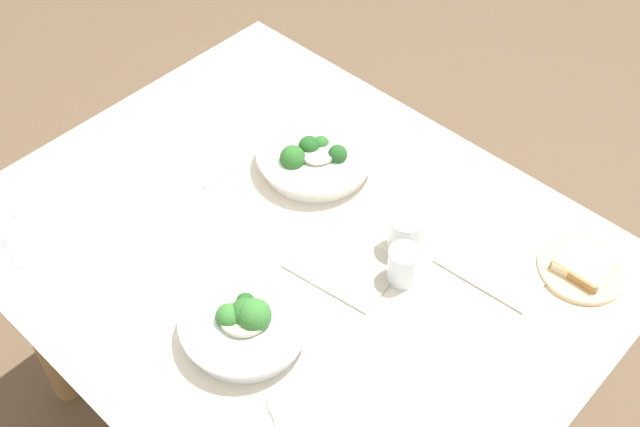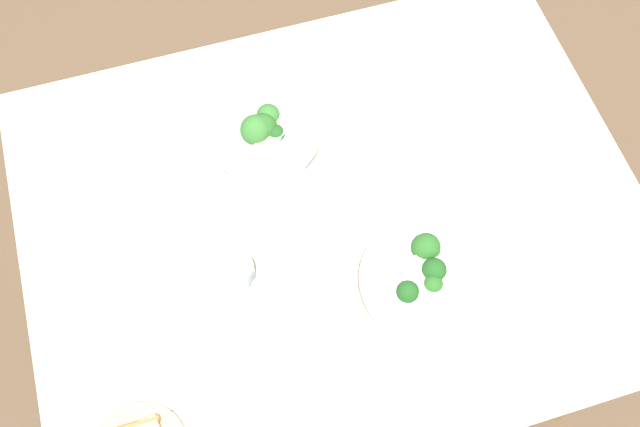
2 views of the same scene
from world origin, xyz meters
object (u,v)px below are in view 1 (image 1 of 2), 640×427
at_px(water_glass_side, 403,265).
at_px(napkin_folded_lower, 344,265).
at_px(broccoli_bowl_far, 315,157).
at_px(fork_by_near_bowl, 277,423).
at_px(table_knife_right, 5,241).
at_px(bread_side_plate, 582,268).
at_px(table_knife_left, 46,191).
at_px(napkin_folded_upper, 492,268).
at_px(fork_by_far_bowl, 224,176).
at_px(water_glass_center, 406,233).
at_px(broccoli_bowl_near, 246,323).

distance_m(water_glass_side, napkin_folded_lower, 0.13).
distance_m(broccoli_bowl_far, napkin_folded_lower, 0.31).
bearing_deg(broccoli_bowl_far, fork_by_near_bowl, -52.56).
xyz_separation_m(fork_by_near_bowl, table_knife_right, (-0.73, -0.10, -0.00)).
bearing_deg(bread_side_plate, table_knife_left, -147.94).
distance_m(fork_by_near_bowl, napkin_folded_upper, 0.56).
bearing_deg(fork_by_near_bowl, fork_by_far_bowl, -4.75).
height_order(table_knife_left, napkin_folded_upper, napkin_folded_upper).
xyz_separation_m(bread_side_plate, fork_by_far_bowl, (-0.75, -0.33, -0.01)).
relative_size(table_knife_right, napkin_folded_lower, 0.88).
xyz_separation_m(bread_side_plate, napkin_folded_upper, (-0.14, -0.12, -0.01)).
relative_size(water_glass_center, fork_by_near_bowl, 0.89).
height_order(bread_side_plate, fork_by_near_bowl, bread_side_plate).
bearing_deg(broccoli_bowl_near, napkin_folded_lower, 84.01).
distance_m(broccoli_bowl_near, bread_side_plate, 0.71).
height_order(broccoli_bowl_far, napkin_folded_lower, broccoli_bowl_far).
xyz_separation_m(bread_side_plate, fork_by_near_bowl, (-0.22, -0.68, -0.01)).
relative_size(water_glass_center, napkin_folded_upper, 0.42).
xyz_separation_m(broccoli_bowl_far, table_knife_left, (-0.39, -0.48, -0.03)).
relative_size(bread_side_plate, water_glass_side, 2.13).
bearing_deg(water_glass_center, broccoli_bowl_near, -102.66).
bearing_deg(napkin_folded_upper, napkin_folded_lower, -138.55).
xyz_separation_m(broccoli_bowl_far, water_glass_center, (0.31, -0.05, 0.01)).
bearing_deg(bread_side_plate, napkin_folded_upper, -138.42).
bearing_deg(water_glass_center, broccoli_bowl_far, 171.05).
distance_m(broccoli_bowl_near, fork_by_far_bowl, 0.44).
distance_m(water_glass_center, table_knife_left, 0.83).
distance_m(bread_side_plate, fork_by_far_bowl, 0.82).
relative_size(broccoli_bowl_near, water_glass_center, 2.82).
bearing_deg(bread_side_plate, fork_by_far_bowl, -156.61).
distance_m(fork_by_near_bowl, table_knife_left, 0.80).
height_order(bread_side_plate, napkin_folded_lower, bread_side_plate).
xyz_separation_m(water_glass_side, fork_by_far_bowl, (-0.49, -0.05, -0.04)).
relative_size(water_glass_side, table_knife_left, 0.45).
bearing_deg(water_glass_center, fork_by_near_bowl, -78.92).
relative_size(water_glass_center, napkin_folded_lower, 0.43).
height_order(fork_by_near_bowl, napkin_folded_lower, napkin_folded_lower).
bearing_deg(table_knife_right, fork_by_far_bowl, -100.38).
height_order(table_knife_right, napkin_folded_upper, napkin_folded_upper).
relative_size(water_glass_side, fork_by_near_bowl, 0.84).
xyz_separation_m(fork_by_far_bowl, napkin_folded_lower, (0.38, -0.00, 0.00)).
distance_m(broccoli_bowl_near, water_glass_center, 0.39).
distance_m(bread_side_plate, water_glass_side, 0.38).
relative_size(table_knife_left, napkin_folded_lower, 0.89).
bearing_deg(fork_by_near_bowl, napkin_folded_upper, -69.24).
bearing_deg(water_glass_center, napkin_folded_lower, -115.05).
xyz_separation_m(broccoli_bowl_near, fork_by_near_bowl, (0.18, -0.10, -0.03)).
xyz_separation_m(water_glass_side, napkin_folded_upper, (0.12, 0.15, -0.04)).
bearing_deg(broccoli_bowl_far, water_glass_center, -8.95).
bearing_deg(broccoli_bowl_near, table_knife_left, -175.27).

